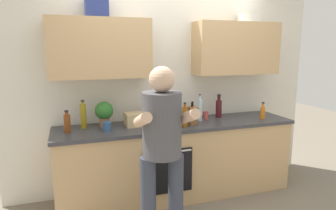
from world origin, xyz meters
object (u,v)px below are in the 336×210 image
at_px(bottle_wine, 219,108).
at_px(grocery_bag_bread, 136,119).
at_px(knife_block, 192,115).
at_px(potted_herb, 104,112).
at_px(bottle_vinegar, 67,123).
at_px(person_standing, 162,143).
at_px(bottle_water, 200,109).
at_px(bottle_soda, 171,117).
at_px(cup_tea, 107,126).
at_px(bottle_juice, 263,112).
at_px(bottle_syrup, 185,117).
at_px(bottle_hotsauce, 152,114).
at_px(cup_ceramic, 206,115).
at_px(bottle_oil, 83,116).

distance_m(bottle_wine, grocery_bag_bread, 1.11).
xyz_separation_m(knife_block, potted_herb, (-0.98, 0.21, 0.06)).
bearing_deg(bottle_wine, bottle_vinegar, -175.56).
relative_size(person_standing, grocery_bag_bread, 6.60).
bearing_deg(bottle_vinegar, bottle_water, 2.30).
distance_m(bottle_soda, potted_herb, 0.75).
height_order(cup_tea, knife_block, knife_block).
height_order(cup_tea, grocery_bag_bread, grocery_bag_bread).
bearing_deg(bottle_juice, bottle_wine, 153.02).
bearing_deg(bottle_syrup, bottle_water, 39.07).
xyz_separation_m(bottle_hotsauce, bottle_water, (0.56, -0.15, 0.05)).
bearing_deg(potted_herb, bottle_hotsauce, 9.37).
xyz_separation_m(bottle_vinegar, cup_ceramic, (1.65, 0.11, -0.06)).
bearing_deg(bottle_oil, potted_herb, -4.32).
bearing_deg(bottle_syrup, bottle_juice, 3.63).
bearing_deg(grocery_bag_bread, bottle_vinegar, -175.47).
relative_size(bottle_water, potted_herb, 1.12).
distance_m(person_standing, bottle_vinegar, 1.15).
xyz_separation_m(bottle_wine, grocery_bag_bread, (-1.10, -0.08, -0.05)).
xyz_separation_m(bottle_vinegar, bottle_wine, (1.85, 0.14, 0.02)).
bearing_deg(bottle_water, bottle_syrup, -140.93).
height_order(person_standing, bottle_water, person_standing).
distance_m(bottle_soda, knife_block, 0.29).
relative_size(bottle_oil, cup_ceramic, 3.36).
bearing_deg(cup_tea, grocery_bag_bread, 17.11).
height_order(knife_block, potted_herb, potted_herb).
bearing_deg(bottle_vinegar, cup_tea, -6.66).
bearing_deg(bottle_syrup, cup_ceramic, 35.92).
bearing_deg(bottle_soda, grocery_bag_bread, 148.35).
relative_size(bottle_vinegar, bottle_soda, 0.80).
xyz_separation_m(bottle_soda, knife_block, (0.28, 0.07, -0.02)).
xyz_separation_m(bottle_hotsauce, grocery_bag_bread, (-0.24, -0.16, -0.02)).
height_order(cup_ceramic, cup_tea, cup_tea).
height_order(bottle_hotsauce, cup_ceramic, bottle_hotsauce).
relative_size(bottle_soda, bottle_oil, 0.95).
distance_m(cup_ceramic, potted_herb, 1.26).
xyz_separation_m(bottle_syrup, knife_block, (0.12, 0.08, -0.02)).
distance_m(bottle_water, bottle_oil, 1.38).
bearing_deg(person_standing, bottle_wine, 42.70).
height_order(bottle_wine, bottle_syrup, bottle_wine).
xyz_separation_m(bottle_vinegar, bottle_soda, (1.10, -0.16, 0.02)).
xyz_separation_m(bottle_syrup, cup_tea, (-0.85, 0.13, -0.07)).
distance_m(bottle_soda, cup_tea, 0.71).
height_order(bottle_juice, bottle_hotsauce, bottle_hotsauce).
bearing_deg(potted_herb, knife_block, -11.95).
distance_m(bottle_water, cup_ceramic, 0.15).
height_order(person_standing, bottle_oil, person_standing).
bearing_deg(bottle_water, knife_block, -137.50).
xyz_separation_m(bottle_vinegar, bottle_hotsauce, (0.98, 0.21, -0.01)).
bearing_deg(bottle_vinegar, knife_block, -3.71).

